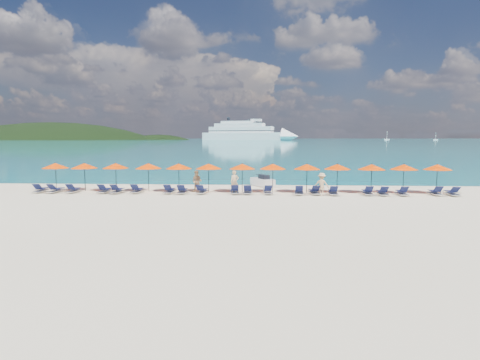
{
  "coord_description": "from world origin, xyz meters",
  "views": [
    {
      "loc": [
        1.54,
        -25.82,
        4.31
      ],
      "look_at": [
        0.0,
        3.0,
        1.2
      ],
      "focal_mm": 30.0,
      "sensor_mm": 36.0,
      "label": 1
    }
  ],
  "objects": [
    {
      "name": "ground",
      "position": [
        0.0,
        0.0,
        0.0
      ],
      "size": [
        1400.0,
        1400.0,
        0.0
      ],
      "primitive_type": "plane",
      "color": "beige"
    },
    {
      "name": "headland_main",
      "position": [
        -300.0,
        540.0,
        -38.0
      ],
      "size": [
        374.0,
        242.0,
        126.5
      ],
      "color": "black",
      "rests_on": "ground"
    },
    {
      "name": "lounger_16",
      "position": [
        10.49,
        4.03,
        0.24
      ],
      "size": [
        0.72,
        1.73,
        0.66
      ],
      "rotation": [
        0.0,
        0.0,
        -0.06
      ],
      "color": "silver",
      "rests_on": "ground"
    },
    {
      "name": "beachgoer_a",
      "position": [
        -0.49,
        4.51,
        0.88
      ],
      "size": [
        0.74,
        0.6,
        1.77
      ],
      "primitive_type": "imported",
      "rotation": [
        0.0,
        0.0,
        0.3
      ],
      "color": "#DBAF7A",
      "rests_on": "ground"
    },
    {
      "name": "umbrella_6",
      "position": [
        0.05,
        5.34,
        2.02
      ],
      "size": [
        2.1,
        2.1,
        2.28
      ],
      "color": "black",
      "rests_on": "ground"
    },
    {
      "name": "lounger_8",
      "position": [
        -2.97,
        4.2,
        0.24
      ],
      "size": [
        0.78,
        1.75,
        0.66
      ],
      "rotation": [
        0.0,
        0.0,
        -0.1
      ],
      "color": "silver",
      "rests_on": "ground"
    },
    {
      "name": "umbrella_9",
      "position": [
        7.43,
        5.44,
        2.02
      ],
      "size": [
        2.1,
        2.1,
        2.28
      ],
      "color": "black",
      "rests_on": "ground"
    },
    {
      "name": "lounger_12",
      "position": [
        4.37,
        4.08,
        0.24
      ],
      "size": [
        0.76,
        1.75,
        0.66
      ],
      "rotation": [
        0.0,
        0.0,
        -0.08
      ],
      "color": "silver",
      "rests_on": "ground"
    },
    {
      "name": "lounger_1",
      "position": [
        -14.37,
        4.13,
        0.24
      ],
      "size": [
        0.75,
        1.74,
        0.66
      ],
      "rotation": [
        0.0,
        0.0,
        -0.08
      ],
      "color": "silver",
      "rests_on": "ground"
    },
    {
      "name": "lounger_7",
      "position": [
        -4.47,
        4.14,
        0.24
      ],
      "size": [
        0.66,
        1.72,
        0.66
      ],
      "rotation": [
        0.0,
        0.0,
        0.03
      ],
      "color": "silver",
      "rests_on": "ground"
    },
    {
      "name": "lounger_5",
      "position": [
        -8.04,
        4.32,
        0.24
      ],
      "size": [
        0.62,
        1.7,
        0.66
      ],
      "rotation": [
        0.0,
        0.0,
        0.0
      ],
      "color": "silver",
      "rests_on": "ground"
    },
    {
      "name": "umbrella_7",
      "position": [
        2.44,
        5.36,
        2.02
      ],
      "size": [
        2.1,
        2.1,
        2.28
      ],
      "color": "black",
      "rests_on": "ground"
    },
    {
      "name": "lounger_17",
      "position": [
        11.92,
        4.07,
        0.24
      ],
      "size": [
        0.71,
        1.73,
        0.66
      ],
      "rotation": [
        0.0,
        0.0,
        -0.06
      ],
      "color": "silver",
      "rests_on": "ground"
    },
    {
      "name": "lounger_19",
      "position": [
        15.55,
        4.12,
        0.24
      ],
      "size": [
        0.7,
        1.73,
        0.66
      ],
      "rotation": [
        0.0,
        0.0,
        -0.05
      ],
      "color": "silver",
      "rests_on": "ground"
    },
    {
      "name": "sailboat_far",
      "position": [
        165.67,
        510.59,
        1.19
      ],
      "size": [
        6.3,
        2.1,
        11.56
      ],
      "color": "white",
      "rests_on": "ground"
    },
    {
      "name": "umbrella_1",
      "position": [
        -12.57,
        5.35,
        2.02
      ],
      "size": [
        2.1,
        2.1,
        2.28
      ],
      "color": "black",
      "rests_on": "ground"
    },
    {
      "name": "umbrella_8",
      "position": [
        5.08,
        5.32,
        2.02
      ],
      "size": [
        2.1,
        2.1,
        2.28
      ],
      "color": "black",
      "rests_on": "ground"
    },
    {
      "name": "umbrella_11",
      "position": [
        12.43,
        5.34,
        2.02
      ],
      "size": [
        2.1,
        2.1,
        2.28
      ],
      "color": "black",
      "rests_on": "ground"
    },
    {
      "name": "lounger_0",
      "position": [
        -15.59,
        4.19,
        0.24
      ],
      "size": [
        0.74,
        1.74,
        0.66
      ],
      "rotation": [
        0.0,
        0.0,
        0.07
      ],
      "color": "silver",
      "rests_on": "ground"
    },
    {
      "name": "umbrella_0",
      "position": [
        -14.96,
        5.37,
        2.02
      ],
      "size": [
        2.1,
        2.1,
        2.28
      ],
      "color": "black",
      "rests_on": "ground"
    },
    {
      "name": "lounger_10",
      "position": [
        0.53,
        4.24,
        0.24
      ],
      "size": [
        0.65,
        1.71,
        0.66
      ],
      "rotation": [
        0.0,
        0.0,
        -0.02
      ],
      "color": "silver",
      "rests_on": "ground"
    },
    {
      "name": "lounger_18",
      "position": [
        14.43,
        4.31,
        0.24
      ],
      "size": [
        0.7,
        1.73,
        0.66
      ],
      "rotation": [
        0.0,
        0.0,
        -0.05
      ],
      "color": "silver",
      "rests_on": "ground"
    },
    {
      "name": "beachgoer_c",
      "position": [
        6.01,
        3.82,
        0.84
      ],
      "size": [
        1.19,
        0.84,
        1.67
      ],
      "primitive_type": "imported",
      "rotation": [
        0.0,
        0.0,
        2.79
      ],
      "color": "#DBAF7A",
      "rests_on": "ground"
    },
    {
      "name": "lounger_14",
      "position": [
        6.88,
        4.03,
        0.24
      ],
      "size": [
        0.75,
        1.74,
        0.66
      ],
      "rotation": [
        0.0,
        0.0,
        -0.08
      ],
      "color": "silver",
      "rests_on": "ground"
    },
    {
      "name": "beachgoer_b",
      "position": [
        -3.48,
        5.03,
        0.85
      ],
      "size": [
        0.91,
        0.65,
        1.7
      ],
      "primitive_type": "imported",
      "rotation": [
        0.0,
        0.0,
        -0.23
      ],
      "color": "#DBAF7A",
      "rests_on": "ground"
    },
    {
      "name": "umbrella_5",
      "position": [
        -2.59,
        5.34,
        2.02
      ],
      "size": [
        2.1,
        2.1,
        2.28
      ],
      "color": "black",
      "rests_on": "ground"
    },
    {
      "name": "lounger_11",
      "position": [
        2.02,
        4.29,
        0.24
      ],
      "size": [
        0.74,
        1.74,
        0.66
      ],
      "rotation": [
        0.0,
        0.0,
        0.07
      ],
      "color": "silver",
      "rests_on": "ground"
    },
    {
      "name": "sailboat_near",
      "position": [
        224.63,
        502.49,
        1.02
      ],
      "size": [
        5.42,
        1.81,
        9.94
      ],
      "color": "white",
      "rests_on": "ground"
    },
    {
      "name": "umbrella_10",
      "position": [
        9.99,
        5.24,
        2.02
      ],
      "size": [
        2.1,
        2.1,
        2.28
      ],
      "color": "black",
      "rests_on": "ground"
    },
    {
      "name": "lounger_9",
      "position": [
        -0.47,
        4.28,
        0.24
      ],
      "size": [
        0.77,
        1.75,
        0.66
      ],
      "rotation": [
        0.0,
        0.0,
        0.09
      ],
      "color": "silver",
      "rests_on": "ground"
    },
    {
      "name": "headland_small",
      "position": [
        -150.0,
        560.0,
        -35.0
      ],
      "size": [
        162.0,
        126.0,
        85.5
      ],
      "color": "black",
      "rests_on": "ground"
    },
    {
      "name": "lounger_4",
      "position": [
        -9.51,
        4.11,
        0.24
      ],
      "size": [
        0.67,
        1.72,
        0.66
      ],
      "rotation": [
        0.0,
        0.0,
        -0.03
      ],
      "color": "silver",
      "rests_on": "ground"
    },
    {
      "name": "umbrella_12",
      "position": [
        14.96,
        5.38,
        2.02
      ],
      "size": [
        2.1,
        2.1,
        2.28
      ],
      "color": "black",
      "rests_on": "ground"
    },
    {
      "name": "umbrella_3",
      "position": [
        -7.39,
        5.34,
        2.02
      ],
      "size": [
        2.1,
        2.1,
        2.28
      ],
      "color": "black",
      "rests_on": "ground"
    },
    {
      "name": "lounger_3",
      "position": [
        -10.51,
        4.17,
        0.24
      ],
      "size": [
        0.66,
        1.72,
        0.66
      ],
      "rotation": [
        0.0,
        0.0,
        -0.03
      ],
      "color": "silver",
      "rests_on": "ground"
    },
    {
      "name": "sea",
      "position": [
        0.0,
        660.0,
        0.01
      ],
      "size": [
        1600.0,
        1300.0,
        0.01
      ],
      "primitive_type": "cube",
      "color": "#1FA9B2",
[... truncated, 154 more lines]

